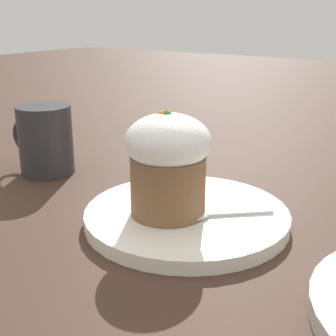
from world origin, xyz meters
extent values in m
plane|color=#3D281E|center=(0.00, 0.00, 0.00)|extent=(4.00, 4.00, 0.00)
cylinder|color=white|center=(0.00, 0.00, 0.01)|extent=(0.24, 0.24, 0.02)
cylinder|color=brown|center=(0.01, 0.02, 0.05)|extent=(0.08, 0.08, 0.07)
ellipsoid|color=white|center=(0.01, 0.02, 0.10)|extent=(0.10, 0.10, 0.06)
cone|color=orange|center=(0.02, 0.02, 0.13)|extent=(0.01, 0.01, 0.01)
sphere|color=green|center=(0.01, 0.02, 0.13)|extent=(0.01, 0.01, 0.01)
cube|color=silver|center=(-0.05, -0.02, 0.02)|extent=(0.07, 0.06, 0.00)
ellipsoid|color=silver|center=(-0.01, 0.02, 0.02)|extent=(0.06, 0.06, 0.01)
cylinder|color=#2D2D33|center=(0.27, -0.03, 0.05)|extent=(0.08, 0.08, 0.10)
torus|color=#2D2D33|center=(0.31, -0.03, 0.05)|extent=(0.05, 0.01, 0.05)
camera|label=1|loc=(-0.26, 0.43, 0.24)|focal=50.00mm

